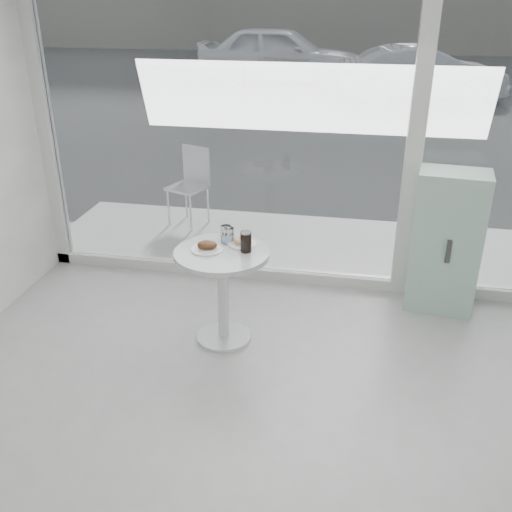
% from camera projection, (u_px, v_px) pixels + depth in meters
% --- Properties ---
extents(room_shell, '(6.00, 6.00, 6.00)m').
position_uv_depth(room_shell, '(169.00, 261.00, 1.50)').
color(room_shell, silver).
rests_on(room_shell, ground).
extents(storefront, '(5.00, 0.14, 3.00)m').
position_uv_depth(storefront, '(318.00, 99.00, 4.73)').
color(storefront, silver).
rests_on(storefront, ground).
extents(main_table, '(0.72, 0.72, 0.77)m').
position_uv_depth(main_table, '(222.00, 277.00, 4.35)').
color(main_table, silver).
rests_on(main_table, ground).
extents(patio_deck, '(5.60, 1.60, 0.05)m').
position_uv_depth(patio_deck, '(310.00, 245.00, 6.18)').
color(patio_deck, silver).
rests_on(patio_deck, ground).
extents(street, '(40.00, 24.00, 0.00)m').
position_uv_depth(street, '(352.00, 81.00, 17.02)').
color(street, '#323232').
rests_on(street, ground).
extents(mint_cabinet, '(0.60, 0.44, 1.23)m').
position_uv_depth(mint_cabinet, '(446.00, 242.00, 4.80)').
color(mint_cabinet, '#8DB4A4').
rests_on(mint_cabinet, ground).
extents(patio_chair, '(0.50, 0.50, 0.88)m').
position_uv_depth(patio_chair, '(191.00, 181.00, 6.51)').
color(patio_chair, silver).
rests_on(patio_chair, patio_deck).
extents(car_white, '(4.74, 1.99, 1.60)m').
position_uv_depth(car_white, '(280.00, 55.00, 16.30)').
color(car_white, white).
rests_on(car_white, street).
extents(car_silver, '(4.09, 2.04, 1.29)m').
position_uv_depth(car_silver, '(422.00, 74.00, 13.83)').
color(car_silver, '#9A9CA1').
rests_on(car_silver, street).
extents(plate_fritter, '(0.24, 0.24, 0.07)m').
position_uv_depth(plate_fritter, '(208.00, 247.00, 4.27)').
color(plate_fritter, white).
rests_on(plate_fritter, main_table).
extents(plate_donut, '(0.22, 0.22, 0.05)m').
position_uv_depth(plate_donut, '(242.00, 242.00, 4.36)').
color(plate_donut, white).
rests_on(plate_donut, main_table).
extents(water_tumbler_a, '(0.08, 0.08, 0.13)m').
position_uv_depth(water_tumbler_a, '(226.00, 235.00, 4.38)').
color(water_tumbler_a, white).
rests_on(water_tumbler_a, main_table).
extents(water_tumbler_b, '(0.07, 0.07, 0.12)m').
position_uv_depth(water_tumbler_b, '(230.00, 236.00, 4.39)').
color(water_tumbler_b, white).
rests_on(water_tumbler_b, main_table).
extents(cola_glass, '(0.08, 0.08, 0.16)m').
position_uv_depth(cola_glass, '(246.00, 242.00, 4.22)').
color(cola_glass, white).
rests_on(cola_glass, main_table).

